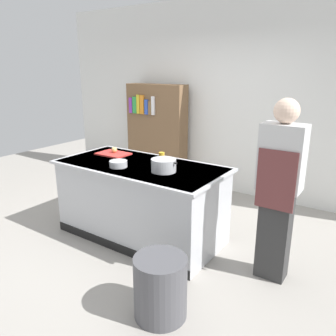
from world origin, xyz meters
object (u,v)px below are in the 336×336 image
(trash_bin, at_px, (160,287))
(juice_cup, at_px, (162,156))
(mixing_bowl, at_px, (118,164))
(onion, at_px, (114,150))
(person_chef, at_px, (279,188))
(bookshelf, at_px, (157,134))
(stock_pot, at_px, (164,165))

(trash_bin, bearing_deg, juice_cup, 124.78)
(mixing_bowl, bearing_deg, onion, 137.40)
(trash_bin, xyz_separation_m, person_chef, (0.58, 1.05, 0.65))
(person_chef, bearing_deg, mixing_bowl, 84.97)
(mixing_bowl, relative_size, juice_cup, 1.99)
(person_chef, bearing_deg, bookshelf, 42.20)
(onion, bearing_deg, trash_bin, -36.95)
(mixing_bowl, bearing_deg, juice_cup, 63.59)
(onion, distance_m, stock_pot, 0.99)
(juice_cup, bearing_deg, stock_pot, -51.98)
(juice_cup, bearing_deg, mixing_bowl, -116.41)
(onion, xyz_separation_m, bookshelf, (-0.51, 1.61, -0.10))
(mixing_bowl, distance_m, juice_cup, 0.55)
(onion, relative_size, trash_bin, 0.14)
(stock_pot, bearing_deg, mixing_bowl, -164.47)
(onion, relative_size, mixing_bowl, 0.37)
(stock_pot, bearing_deg, bookshelf, 127.94)
(bookshelf, bearing_deg, mixing_bowl, -64.94)
(onion, xyz_separation_m, person_chef, (2.13, -0.12, -0.04))
(stock_pot, relative_size, bookshelf, 0.20)
(onion, xyz_separation_m, trash_bin, (1.55, -1.17, -0.69))
(trash_bin, distance_m, person_chef, 1.37)
(onion, height_order, stock_pot, stock_pot)
(trash_bin, bearing_deg, bookshelf, 126.53)
(onion, height_order, bookshelf, bookshelf)
(onion, height_order, juice_cup, juice_cup)
(onion, xyz_separation_m, juice_cup, (0.68, 0.09, -0.01))
(onion, relative_size, person_chef, 0.04)
(mixing_bowl, distance_m, trash_bin, 1.51)
(mixing_bowl, relative_size, person_chef, 0.12)
(juice_cup, relative_size, bookshelf, 0.06)
(trash_bin, bearing_deg, mixing_bowl, 145.51)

